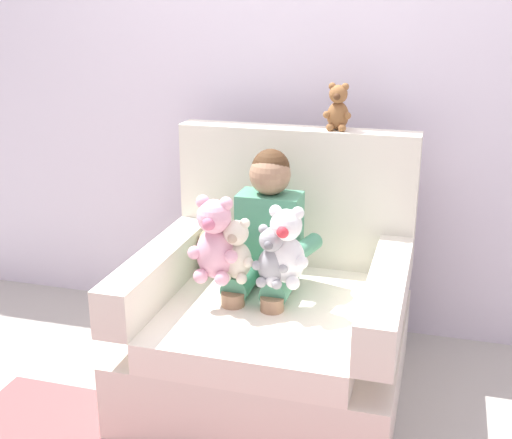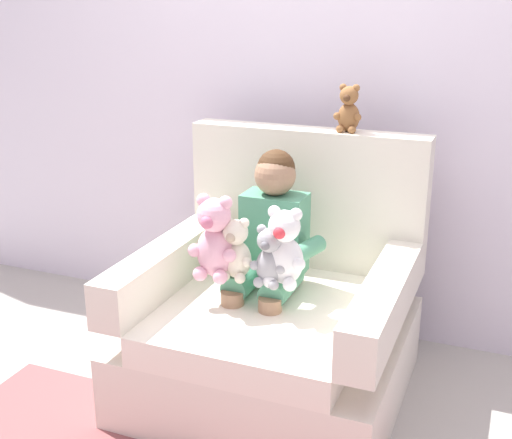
{
  "view_description": "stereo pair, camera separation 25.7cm",
  "coord_description": "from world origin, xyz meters",
  "px_view_note": "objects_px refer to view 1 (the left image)",
  "views": [
    {
      "loc": [
        0.62,
        -2.4,
        1.6
      ],
      "look_at": [
        -0.05,
        -0.05,
        0.78
      ],
      "focal_mm": 47.05,
      "sensor_mm": 36.0,
      "label": 1
    },
    {
      "loc": [
        0.86,
        -2.32,
        1.6
      ],
      "look_at": [
        -0.05,
        -0.05,
        0.78
      ],
      "focal_mm": 47.05,
      "sensor_mm": 36.0,
      "label": 2
    }
  ],
  "objects_px": {
    "armchair": "(275,318)",
    "plush_pink": "(215,241)",
    "plush_white": "(286,248)",
    "plush_cream": "(236,251)",
    "seated_child": "(265,241)",
    "plush_grey": "(271,257)",
    "plush_brown_on_backrest": "(338,108)",
    "throw_pillow": "(223,252)"
  },
  "relations": [
    {
      "from": "armchair",
      "to": "plush_grey",
      "type": "distance_m",
      "value": 0.37
    },
    {
      "from": "plush_pink",
      "to": "plush_brown_on_backrest",
      "type": "height_order",
      "value": "plush_brown_on_backrest"
    },
    {
      "from": "throw_pillow",
      "to": "armchair",
      "type": "bearing_deg",
      "value": -26.65
    },
    {
      "from": "plush_grey",
      "to": "plush_cream",
      "type": "distance_m",
      "value": 0.14
    },
    {
      "from": "seated_child",
      "to": "plush_grey",
      "type": "height_order",
      "value": "seated_child"
    },
    {
      "from": "plush_grey",
      "to": "throw_pillow",
      "type": "relative_size",
      "value": 0.93
    },
    {
      "from": "plush_white",
      "to": "plush_brown_on_backrest",
      "type": "xyz_separation_m",
      "value": [
        0.1,
        0.51,
        0.46
      ]
    },
    {
      "from": "plush_grey",
      "to": "throw_pillow",
      "type": "distance_m",
      "value": 0.43
    },
    {
      "from": "plush_pink",
      "to": "plush_brown_on_backrest",
      "type": "relative_size",
      "value": 1.69
    },
    {
      "from": "plush_pink",
      "to": "plush_grey",
      "type": "xyz_separation_m",
      "value": [
        0.22,
        0.01,
        -0.05
      ]
    },
    {
      "from": "plush_cream",
      "to": "plush_white",
      "type": "relative_size",
      "value": 0.81
    },
    {
      "from": "plush_pink",
      "to": "plush_white",
      "type": "bearing_deg",
      "value": -4.09
    },
    {
      "from": "seated_child",
      "to": "throw_pillow",
      "type": "distance_m",
      "value": 0.27
    },
    {
      "from": "plush_grey",
      "to": "plush_white",
      "type": "distance_m",
      "value": 0.07
    },
    {
      "from": "plush_pink",
      "to": "plush_cream",
      "type": "xyz_separation_m",
      "value": [
        0.08,
        0.02,
        -0.04
      ]
    },
    {
      "from": "plush_brown_on_backrest",
      "to": "plush_cream",
      "type": "bearing_deg",
      "value": -132.86
    },
    {
      "from": "seated_child",
      "to": "plush_grey",
      "type": "xyz_separation_m",
      "value": [
        0.08,
        -0.19,
        0.01
      ]
    },
    {
      "from": "throw_pillow",
      "to": "plush_white",
      "type": "bearing_deg",
      "value": -37.69
    },
    {
      "from": "plush_grey",
      "to": "seated_child",
      "type": "bearing_deg",
      "value": 125.32
    },
    {
      "from": "plush_grey",
      "to": "plush_cream",
      "type": "xyz_separation_m",
      "value": [
        -0.14,
        0.01,
        0.01
      ]
    },
    {
      "from": "plush_cream",
      "to": "plush_brown_on_backrest",
      "type": "distance_m",
      "value": 0.77
    },
    {
      "from": "throw_pillow",
      "to": "plush_brown_on_backrest",
      "type": "bearing_deg",
      "value": 28.3
    },
    {
      "from": "plush_white",
      "to": "plush_brown_on_backrest",
      "type": "height_order",
      "value": "plush_brown_on_backrest"
    },
    {
      "from": "plush_grey",
      "to": "plush_white",
      "type": "bearing_deg",
      "value": 40.1
    },
    {
      "from": "armchair",
      "to": "plush_cream",
      "type": "relative_size",
      "value": 4.17
    },
    {
      "from": "plush_grey",
      "to": "plush_cream",
      "type": "relative_size",
      "value": 0.95
    },
    {
      "from": "plush_cream",
      "to": "throw_pillow",
      "type": "distance_m",
      "value": 0.35
    },
    {
      "from": "armchair",
      "to": "plush_white",
      "type": "height_order",
      "value": "armchair"
    },
    {
      "from": "seated_child",
      "to": "plush_white",
      "type": "xyz_separation_m",
      "value": [
        0.13,
        -0.17,
        0.04
      ]
    },
    {
      "from": "seated_child",
      "to": "plush_white",
      "type": "bearing_deg",
      "value": -49.17
    },
    {
      "from": "plush_cream",
      "to": "plush_pink",
      "type": "bearing_deg",
      "value": -145.92
    },
    {
      "from": "plush_cream",
      "to": "plush_white",
      "type": "xyz_separation_m",
      "value": [
        0.19,
        0.01,
        0.03
      ]
    },
    {
      "from": "armchair",
      "to": "plush_pink",
      "type": "relative_size",
      "value": 3.11
    },
    {
      "from": "plush_pink",
      "to": "seated_child",
      "type": "bearing_deg",
      "value": 42.26
    },
    {
      "from": "plush_grey",
      "to": "plush_brown_on_backrest",
      "type": "bearing_deg",
      "value": 88.26
    },
    {
      "from": "plush_cream",
      "to": "seated_child",
      "type": "bearing_deg",
      "value": 88.87
    },
    {
      "from": "plush_grey",
      "to": "plush_white",
      "type": "xyz_separation_m",
      "value": [
        0.05,
        0.02,
        0.03
      ]
    },
    {
      "from": "plush_pink",
      "to": "plush_grey",
      "type": "height_order",
      "value": "plush_pink"
    },
    {
      "from": "armchair",
      "to": "plush_brown_on_backrest",
      "type": "bearing_deg",
      "value": 65.24
    },
    {
      "from": "plush_grey",
      "to": "plush_brown_on_backrest",
      "type": "distance_m",
      "value": 0.74
    },
    {
      "from": "armchair",
      "to": "plush_pink",
      "type": "distance_m",
      "value": 0.46
    },
    {
      "from": "plush_pink",
      "to": "throw_pillow",
      "type": "bearing_deg",
      "value": 92.01
    }
  ]
}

